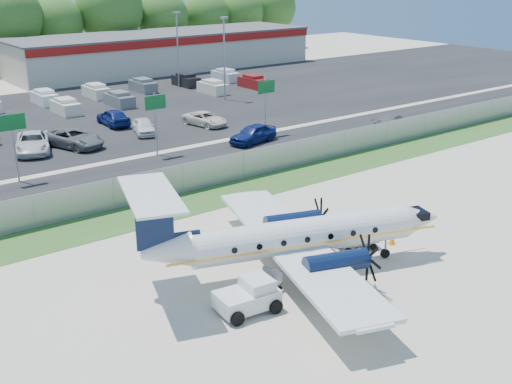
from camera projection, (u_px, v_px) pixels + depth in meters
ground at (328, 266)px, 32.41m from camera, size 170.00×170.00×0.00m
grass_verge at (200, 201)px, 41.40m from camera, size 170.00×4.00×0.02m
access_road at (148, 174)px, 46.64m from camera, size 170.00×8.00×0.02m
parking_lot at (44, 121)px, 62.38m from camera, size 170.00×32.00×0.02m
perimeter_fence at (183, 178)px, 42.57m from camera, size 120.00×0.06×1.99m
building_east at (164, 51)px, 92.83m from camera, size 44.40×12.40×5.24m
sign_left at (13, 132)px, 43.79m from camera, size 1.80×0.26×5.00m
sign_mid at (155, 111)px, 50.08m from camera, size 1.80×0.26×5.00m
sign_right at (266, 95)px, 56.37m from camera, size 1.80×0.26×5.00m
light_pole_ne at (224, 53)px, 70.56m from camera, size 0.90×0.35×9.09m
light_pole_se at (177, 44)px, 78.05m from camera, size 0.90×0.35×9.09m
aircraft at (296, 236)px, 31.16m from camera, size 16.32×15.91×5.00m
pushback_tug at (249, 296)px, 28.10m from camera, size 2.85×2.18×1.45m
baggage_cart_near at (262, 286)px, 29.44m from camera, size 2.13×1.67×0.98m
baggage_cart_far at (356, 239)px, 34.34m from camera, size 2.42×1.86×1.12m
cone_nose at (392, 240)px, 34.92m from camera, size 0.38×0.38×0.54m
cone_starboard_wing at (261, 194)px, 41.85m from camera, size 0.39×0.39×0.55m
road_car_mid at (253, 143)px, 54.88m from camera, size 4.99×2.88×1.60m
road_car_east at (391, 131)px, 58.91m from camera, size 5.84×4.03×1.57m
parked_car_b at (34, 152)px, 52.18m from camera, size 4.53×6.33×1.60m
parked_car_c at (74, 147)px, 53.59m from camera, size 4.45×6.22×1.57m
parked_car_d at (144, 134)px, 57.69m from camera, size 2.92×4.47×1.41m
parked_car_e at (205, 126)px, 60.74m from camera, size 2.99×5.00×1.30m
parked_car_g at (114, 125)px, 60.80m from camera, size 2.14×4.82×1.61m
far_parking_rows at (27, 112)px, 66.13m from camera, size 56.00×10.00×1.60m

